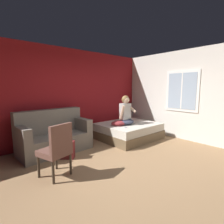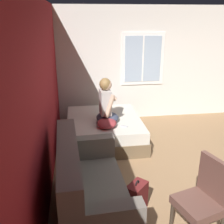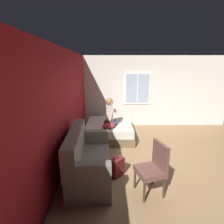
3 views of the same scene
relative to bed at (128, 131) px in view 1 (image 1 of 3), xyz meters
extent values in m
plane|color=#93704C|center=(-1.63, -1.48, -0.24)|extent=(40.00, 40.00, 0.00)
cube|color=maroon|center=(-1.63, 1.04, 1.11)|extent=(10.65, 0.16, 2.70)
cube|color=silver|center=(1.28, -1.48, 1.11)|extent=(0.16, 6.30, 2.70)
cube|color=white|center=(1.19, -1.08, 1.25)|extent=(0.02, 1.04, 1.24)
cube|color=#9EB2C6|center=(1.17, -1.08, 1.25)|extent=(0.01, 0.88, 1.08)
cube|color=white|center=(1.17, -1.08, 1.25)|extent=(0.01, 0.04, 1.08)
cube|color=brown|center=(0.00, 0.00, -0.11)|extent=(1.76, 1.53, 0.26)
cube|color=beige|center=(0.00, 0.00, 0.13)|extent=(1.71, 1.48, 0.22)
cube|color=slate|center=(-2.21, 0.37, -0.02)|extent=(1.74, 0.88, 0.44)
cube|color=slate|center=(-2.23, 0.66, 0.50)|extent=(1.71, 0.32, 0.60)
cube|color=slate|center=(-2.97, 0.33, 0.36)|extent=(0.22, 0.81, 0.32)
cube|color=slate|center=(-1.45, 0.40, 0.36)|extent=(0.22, 0.81, 0.32)
cylinder|color=#382D23|center=(-2.59, -0.53, -0.04)|extent=(0.04, 0.04, 0.40)
cylinder|color=#382D23|center=(-2.97, -0.64, -0.04)|extent=(0.04, 0.04, 0.40)
cylinder|color=#382D23|center=(-2.48, -0.90, -0.04)|extent=(0.04, 0.04, 0.40)
cylinder|color=#382D23|center=(-2.85, -1.01, -0.04)|extent=(0.04, 0.04, 0.40)
cube|color=brown|center=(-2.72, -0.77, 0.21)|extent=(0.57, 0.57, 0.10)
cube|color=brown|center=(-2.66, -0.96, 0.50)|extent=(0.46, 0.19, 0.48)
ellipsoid|color=#383D51|center=(-0.16, -0.06, 0.32)|extent=(0.55, 0.47, 0.16)
cube|color=#B2ADA8|center=(-0.16, -0.02, 0.64)|extent=(0.34, 0.22, 0.48)
cylinder|color=#DBB293|center=(-0.36, -0.08, 0.62)|extent=(0.09, 0.22, 0.44)
cylinder|color=#DBB293|center=(0.01, -0.09, 0.74)|extent=(0.10, 0.38, 0.29)
sphere|color=#DBB293|center=(-0.16, -0.04, 0.99)|extent=(0.21, 0.21, 0.21)
ellipsoid|color=olive|center=(-0.16, -0.02, 1.00)|extent=(0.24, 0.23, 0.23)
cube|color=maroon|center=(-2.18, -0.19, -0.04)|extent=(0.34, 0.34, 0.40)
cube|color=maroon|center=(-2.10, -0.11, -0.13)|extent=(0.21, 0.20, 0.18)
torus|color=black|center=(-2.18, -0.19, 0.18)|extent=(0.07, 0.07, 0.09)
ellipsoid|color=#993338|center=(-0.43, -0.01, 0.31)|extent=(0.52, 0.42, 0.14)
cube|color=#B7B7BC|center=(-0.47, -0.34, 0.25)|extent=(0.14, 0.16, 0.01)
camera|label=1|loc=(-3.91, -3.70, 1.36)|focal=28.00mm
camera|label=2|loc=(-4.97, 0.53, 2.20)|focal=42.00mm
camera|label=3|loc=(-5.52, -0.07, 2.06)|focal=28.00mm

